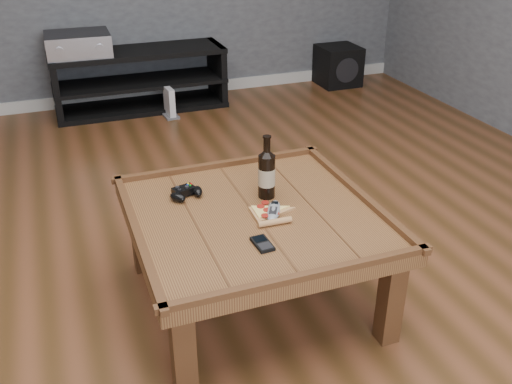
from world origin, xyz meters
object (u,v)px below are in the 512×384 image
object	(u,v)px
coffee_table	(254,226)
av_receiver	(78,44)
media_console	(140,80)
remote_control	(274,211)
smartphone	(262,244)
beer_bottle	(267,173)
pizza_slice	(268,213)
game_controller	(186,193)
subwoofer	(338,66)
game_console	(170,104)

from	to	relation	value
coffee_table	av_receiver	bearing A→B (deg)	99.32
media_console	remote_control	distance (m)	2.79
media_console	smartphone	distance (m)	2.99
beer_bottle	pizza_slice	xyz separation A→B (m)	(-0.05, -0.16, -0.11)
beer_bottle	av_receiver	bearing A→B (deg)	101.89
beer_bottle	av_receiver	size ratio (longest dim) A/B	0.57
pizza_slice	av_receiver	distance (m)	2.83
beer_bottle	game_controller	bearing A→B (deg)	160.47
game_controller	av_receiver	distance (m)	2.52
media_console	beer_bottle	distance (m)	2.65
subwoofer	av_receiver	bearing A→B (deg)	-178.77
coffee_table	pizza_slice	xyz separation A→B (m)	(0.05, -0.03, 0.07)
remote_control	subwoofer	size ratio (longest dim) A/B	0.51
coffee_table	remote_control	bearing A→B (deg)	-21.55
remote_control	game_console	size ratio (longest dim) A/B	0.77
av_receiver	game_console	size ratio (longest dim) A/B	2.04
coffee_table	game_controller	xyz separation A→B (m)	(-0.23, 0.24, 0.08)
smartphone	av_receiver	xyz separation A→B (m)	(-0.40, 2.98, 0.13)
smartphone	pizza_slice	bearing A→B (deg)	59.60
game_console	pizza_slice	bearing A→B (deg)	-97.45
smartphone	game_console	bearing A→B (deg)	81.67
pizza_slice	smartphone	distance (m)	0.23
game_controller	beer_bottle	bearing A→B (deg)	-34.69
media_console	av_receiver	distance (m)	0.56
game_console	subwoofer	bearing A→B (deg)	6.20
smartphone	game_console	xyz separation A→B (m)	(0.23, 2.71, -0.35)
av_receiver	subwoofer	distance (m)	2.36
media_console	game_controller	xyz separation A→B (m)	(-0.23, -2.51, 0.23)
beer_bottle	remote_control	distance (m)	0.18
coffee_table	remote_control	distance (m)	0.11
media_console	beer_bottle	world-z (taller)	beer_bottle
remote_control	smartphone	bearing A→B (deg)	-94.09
pizza_slice	av_receiver	world-z (taller)	av_receiver
coffee_table	subwoofer	world-z (taller)	coffee_table
game_controller	remote_control	xyz separation A→B (m)	(0.30, -0.27, -0.01)
subwoofer	remote_control	bearing A→B (deg)	-122.60
coffee_table	subwoofer	distance (m)	3.37
beer_bottle	game_console	bearing A→B (deg)	88.13
coffee_table	game_controller	size ratio (longest dim) A/B	6.40
media_console	subwoofer	bearing A→B (deg)	1.47
coffee_table	av_receiver	world-z (taller)	av_receiver
media_console	pizza_slice	distance (m)	2.79
subwoofer	pizza_slice	bearing A→B (deg)	-122.92
beer_bottle	remote_control	world-z (taller)	beer_bottle
pizza_slice	subwoofer	bearing A→B (deg)	59.31
beer_bottle	subwoofer	distance (m)	3.23
subwoofer	game_console	size ratio (longest dim) A/B	1.52
pizza_slice	game_console	bearing A→B (deg)	89.15
coffee_table	game_console	distance (m)	2.50
media_console	game_controller	size ratio (longest dim) A/B	8.70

